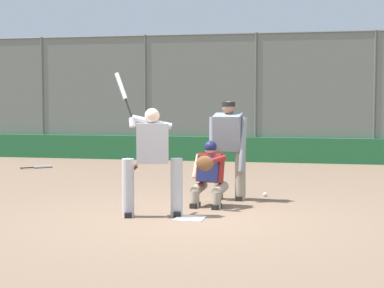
# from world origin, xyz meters

# --- Properties ---
(ground_plane) EXTENTS (160.00, 160.00, 0.00)m
(ground_plane) POSITION_xyz_m (0.00, 0.00, 0.00)
(ground_plane) COLOR #7A604C
(home_plate_marker) EXTENTS (0.43, 0.43, 0.01)m
(home_plate_marker) POSITION_xyz_m (0.00, 0.00, 0.01)
(home_plate_marker) COLOR white
(home_plate_marker) RESTS_ON ground_plane
(backstop_fence) EXTENTS (19.54, 0.08, 3.64)m
(backstop_fence) POSITION_xyz_m (0.00, -8.86, 1.91)
(backstop_fence) COLOR #515651
(backstop_fence) RESTS_ON ground_plane
(padding_wall) EXTENTS (19.07, 0.18, 0.70)m
(padding_wall) POSITION_xyz_m (0.00, -8.76, 0.35)
(padding_wall) COLOR #236638
(padding_wall) RESTS_ON ground_plane
(bleachers_beyond) EXTENTS (13.62, 1.95, 1.16)m
(bleachers_beyond) POSITION_xyz_m (1.36, -11.02, 0.38)
(bleachers_beyond) COLOR slate
(bleachers_beyond) RESTS_ON ground_plane
(batter_at_plate) EXTENTS (1.13, 0.54, 2.20)m
(batter_at_plate) POSITION_xyz_m (0.61, -0.07, 0.90)
(batter_at_plate) COLOR #B7B7BC
(batter_at_plate) RESTS_ON ground_plane
(catcher_behind_plate) EXTENTS (0.60, 0.74, 1.10)m
(catcher_behind_plate) POSITION_xyz_m (-0.09, -1.09, 0.57)
(catcher_behind_plate) COLOR gray
(catcher_behind_plate) RESTS_ON ground_plane
(umpire_home) EXTENTS (0.71, 0.47, 1.75)m
(umpire_home) POSITION_xyz_m (-0.29, -1.87, 0.94)
(umpire_home) COLOR gray
(umpire_home) RESTS_ON ground_plane
(spare_bat_near_backstop) EXTENTS (0.62, 0.62, 0.07)m
(spare_bat_near_backstop) POSITION_xyz_m (5.23, -5.99, 0.03)
(spare_bat_near_backstop) COLOR black
(spare_bat_near_backstop) RESTS_ON ground_plane
(spare_bat_by_padding) EXTENTS (0.25, 0.86, 0.07)m
(spare_bat_by_padding) POSITION_xyz_m (2.88, -6.62, 0.03)
(spare_bat_by_padding) COLOR black
(spare_bat_by_padding) RESTS_ON ground_plane
(baseball_loose) EXTENTS (0.07, 0.07, 0.07)m
(baseball_loose) POSITION_xyz_m (-0.89, -2.43, 0.04)
(baseball_loose) COLOR white
(baseball_loose) RESTS_ON ground_plane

